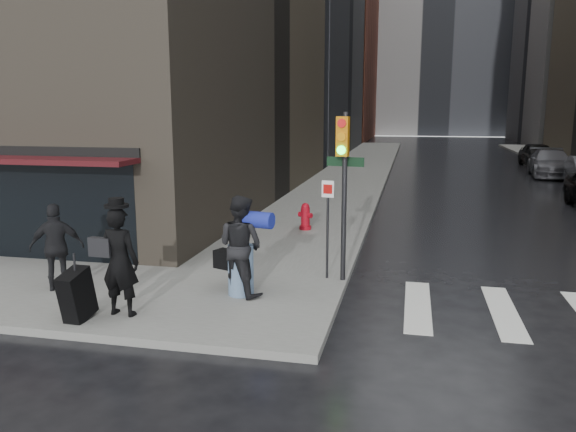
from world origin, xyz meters
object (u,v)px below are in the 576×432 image
object	(u,v)px
man_jeans	(241,245)
traffic_light	(342,174)
fire_hydrant	(305,218)
man_overcoat	(111,267)
man_greycoat	(57,247)
parked_car_3	(551,163)
parked_car_4	(538,155)

from	to	relation	value
man_jeans	traffic_light	world-z (taller)	traffic_light
fire_hydrant	man_overcoat	bearing A→B (deg)	-104.15
man_jeans	man_greycoat	xyz separation A→B (m)	(-3.74, -0.51, -0.11)
man_overcoat	fire_hydrant	world-z (taller)	man_overcoat
man_overcoat	man_jeans	bearing A→B (deg)	-136.58
man_greycoat	fire_hydrant	size ratio (longest dim) A/B	2.17
man_overcoat	man_jeans	distance (m)	2.51
man_greycoat	parked_car_3	bearing A→B (deg)	-147.53
man_overcoat	parked_car_4	xyz separation A→B (m)	(13.30, 31.33, -0.27)
fire_hydrant	parked_car_4	xyz separation A→B (m)	(11.30, 23.37, 0.27)
traffic_light	man_overcoat	bearing A→B (deg)	-132.42
fire_hydrant	parked_car_3	world-z (taller)	parked_car_3
traffic_light	parked_car_4	xyz separation A→B (m)	(9.58, 28.36, -1.68)
man_overcoat	traffic_light	xyz separation A→B (m)	(3.72, 2.97, 1.41)
traffic_light	man_jeans	bearing A→B (deg)	-134.91
man_overcoat	parked_car_4	bearing A→B (deg)	-110.44
man_jeans	parked_car_4	distance (m)	31.81
man_jeans	parked_car_4	size ratio (longest dim) A/B	0.43
fire_hydrant	man_greycoat	bearing A→B (deg)	-119.44
man_overcoat	man_jeans	world-z (taller)	man_overcoat
man_greycoat	fire_hydrant	world-z (taller)	man_greycoat
traffic_light	parked_car_4	world-z (taller)	traffic_light
man_greycoat	parked_car_3	xyz separation A→B (m)	(14.71, 24.54, -0.28)
man_overcoat	man_jeans	xyz separation A→B (m)	(1.89, 1.64, 0.09)
man_jeans	parked_car_3	xyz separation A→B (m)	(10.96, 24.02, -0.39)
parked_car_4	man_greycoat	bearing A→B (deg)	-117.91
man_jeans	traffic_light	bearing A→B (deg)	-122.51
fire_hydrant	parked_car_4	bearing A→B (deg)	64.20
traffic_light	fire_hydrant	size ratio (longest dim) A/B	4.36
man_greycoat	fire_hydrant	xyz separation A→B (m)	(3.86, 6.83, -0.53)
man_jeans	man_overcoat	bearing A→B (deg)	62.24
man_greycoat	traffic_light	xyz separation A→B (m)	(5.57, 1.85, 1.43)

